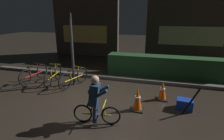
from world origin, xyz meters
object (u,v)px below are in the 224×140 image
parked_bike_leftmost (34,74)px  closed_umbrella (191,101)px  cyclist (96,100)px  parked_bike_left_mid (53,75)px  parked_bike_center_left (74,78)px  traffic_cone_far (162,91)px  street_post (72,51)px  blue_crate (185,104)px  traffic_cone_near (138,99)px

parked_bike_leftmost → closed_umbrella: closed_umbrella is taller
cyclist → closed_umbrella: (2.31, 1.06, -0.24)m
parked_bike_left_mid → parked_bike_center_left: 0.91m
traffic_cone_far → street_post: bearing=172.7°
street_post → parked_bike_center_left: size_ratio=1.77×
parked_bike_center_left → blue_crate: bearing=-84.7°
parked_bike_center_left → closed_umbrella: (3.96, -1.01, 0.06)m
parked_bike_leftmost → traffic_cone_far: bearing=-88.1°
parked_bike_left_mid → cyclist: (2.55, -2.11, 0.30)m
parked_bike_leftmost → traffic_cone_far: (4.98, -0.27, -0.02)m
street_post → blue_crate: size_ratio=6.04×
street_post → parked_bike_leftmost: (-1.68, -0.15, -1.00)m
blue_crate → parked_bike_center_left: bearing=168.9°
closed_umbrella → parked_bike_left_mid: bearing=153.3°
street_post → traffic_cone_far: size_ratio=4.25×
parked_bike_leftmost → traffic_cone_near: parked_bike_leftmost is taller
street_post → traffic_cone_far: 3.48m
parked_bike_left_mid → traffic_cone_far: bearing=-104.0°
traffic_cone_near → closed_umbrella: size_ratio=0.80×
traffic_cone_far → parked_bike_leftmost: bearing=176.9°
traffic_cone_far → blue_crate: 0.81m
traffic_cone_far → parked_bike_left_mid: bearing=175.6°
closed_umbrella → traffic_cone_near: bearing=171.4°
blue_crate → cyclist: cyclist is taller
parked_bike_center_left → parked_bike_left_mid: bearing=103.9°
parked_bike_left_mid → parked_bike_center_left: bearing=-102.1°
street_post → parked_bike_leftmost: bearing=-174.9°
parked_bike_left_mid → traffic_cone_far: (4.12, -0.32, -0.03)m
traffic_cone_far → blue_crate: traffic_cone_far is taller
traffic_cone_near → parked_bike_center_left: bearing=155.6°
street_post → parked_bike_leftmost: 1.97m
parked_bike_leftmost → blue_crate: size_ratio=3.49×
street_post → parked_bike_leftmost: size_ratio=1.73×
parked_bike_leftmost → blue_crate: (5.61, -0.75, -0.17)m
street_post → blue_crate: street_post is taller
parked_bike_center_left → traffic_cone_far: parked_bike_center_left is taller
parked_bike_leftmost → traffic_cone_far: size_ratio=2.46×
parked_bike_center_left → traffic_cone_near: (2.55, -1.16, 0.00)m
parked_bike_left_mid → closed_umbrella: closed_umbrella is taller
parked_bike_leftmost → traffic_cone_far: parked_bike_leftmost is taller
parked_bike_center_left → cyclist: 2.66m
parked_bike_center_left → closed_umbrella: closed_umbrella is taller
cyclist → closed_umbrella: size_ratio=1.47×
parked_bike_left_mid → traffic_cone_near: bearing=-118.7°
traffic_cone_near → cyclist: 1.32m
parked_bike_left_mid → closed_umbrella: 4.98m
parked_bike_center_left → blue_crate: parked_bike_center_left is taller
street_post → traffic_cone_far: (3.29, -0.42, -1.03)m
traffic_cone_far → cyclist: (-1.57, -1.79, 0.33)m
traffic_cone_near → cyclist: bearing=-134.6°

